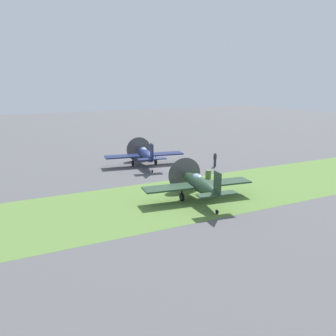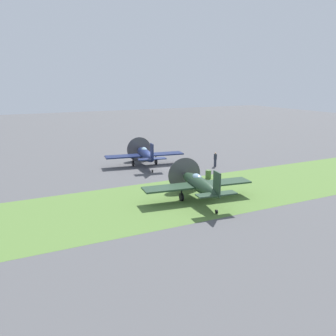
{
  "view_description": "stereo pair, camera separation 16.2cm",
  "coord_description": "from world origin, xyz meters",
  "px_view_note": "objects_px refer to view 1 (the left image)",
  "views": [
    {
      "loc": [
        -16.8,
        -36.61,
        10.11
      ],
      "look_at": [
        -0.87,
        -4.94,
        1.33
      ],
      "focal_mm": 38.28,
      "sensor_mm": 36.0,
      "label": 1
    },
    {
      "loc": [
        -16.66,
        -36.68,
        10.11
      ],
      "look_at": [
        -0.87,
        -4.94,
        1.33
      ],
      "focal_mm": 38.28,
      "sensor_mm": 36.0,
      "label": 2
    }
  ],
  "objects_px": {
    "airplane_lead": "(145,154)",
    "ground_crew_chief": "(215,159)",
    "fuel_drum": "(208,174)",
    "airplane_wingman": "(199,184)"
  },
  "relations": [
    {
      "from": "ground_crew_chief",
      "to": "fuel_drum",
      "type": "bearing_deg",
      "value": -160.44
    },
    {
      "from": "airplane_wingman",
      "to": "ground_crew_chief",
      "type": "distance_m",
      "value": 12.75
    },
    {
      "from": "airplane_wingman",
      "to": "fuel_drum",
      "type": "relative_size",
      "value": 10.88
    },
    {
      "from": "airplane_lead",
      "to": "airplane_wingman",
      "type": "relative_size",
      "value": 0.98
    },
    {
      "from": "airplane_lead",
      "to": "fuel_drum",
      "type": "xyz_separation_m",
      "value": [
        3.71,
        -8.2,
        -0.97
      ]
    },
    {
      "from": "fuel_drum",
      "to": "airplane_wingman",
      "type": "bearing_deg",
      "value": -129.28
    },
    {
      "from": "airplane_lead",
      "to": "fuel_drum",
      "type": "bearing_deg",
      "value": -56.66
    },
    {
      "from": "airplane_lead",
      "to": "ground_crew_chief",
      "type": "xyz_separation_m",
      "value": [
        7.37,
        -4.0,
        -0.51
      ]
    },
    {
      "from": "ground_crew_chief",
      "to": "fuel_drum",
      "type": "relative_size",
      "value": 1.92
    },
    {
      "from": "ground_crew_chief",
      "to": "airplane_lead",
      "type": "bearing_deg",
      "value": 122.18
    }
  ]
}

